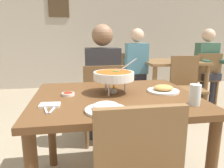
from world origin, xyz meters
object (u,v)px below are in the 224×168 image
sauce_dish (68,94)px  patron_bg_left (207,62)px  drink_glass (195,96)px  chair_bg_left (205,75)px  diner_main (102,78)px  appetizer_plate (163,89)px  chair_bg_right (186,83)px  patron_bg_middle (136,63)px  dining_table_main (115,110)px  dining_table_far (172,69)px  curry_bowl (113,76)px  chair_diner_main (103,100)px  rice_plate (106,108)px  chair_bg_middle (134,77)px

sauce_dish → patron_bg_left: patron_bg_left is taller
drink_glass → chair_bg_left: 2.70m
diner_main → appetizer_plate: diner_main is taller
chair_bg_right → patron_bg_middle: bearing=134.0°
dining_table_main → patron_bg_middle: 2.17m
appetizer_plate → dining_table_far: (0.97, 1.94, -0.16)m
curry_bowl → chair_bg_left: curry_bowl is taller
dining_table_far → chair_diner_main: bearing=-138.1°
curry_bowl → patron_bg_middle: bearing=69.9°
dining_table_main → curry_bowl: (-0.00, 0.07, 0.24)m
rice_plate → chair_bg_right: size_ratio=0.27×
dining_table_far → chair_bg_middle: bearing=176.3°
appetizer_plate → dining_table_main: bearing=-174.7°
dining_table_main → dining_table_far: 2.39m
chair_diner_main → chair_bg_middle: bearing=61.5°
rice_plate → patron_bg_left: bearing=47.3°
curry_bowl → appetizer_plate: size_ratio=1.39×
diner_main → appetizer_plate: (0.38, -0.76, 0.05)m
chair_diner_main → patron_bg_left: (1.97, 1.17, 0.24)m
drink_glass → curry_bowl: bearing=141.2°
curry_bowl → rice_plate: bearing=-105.5°
patron_bg_left → appetizer_plate: bearing=-130.0°
dining_table_main → chair_bg_left: 2.75m
dining_table_far → chair_bg_left: 0.61m
appetizer_plate → dining_table_far: appetizer_plate is taller
appetizer_plate → patron_bg_middle: bearing=80.3°
diner_main → drink_glass: (0.44, -1.09, 0.09)m
diner_main → sauce_dish: 0.82m
rice_plate → drink_glass: drink_glass is taller
curry_bowl → chair_diner_main: bearing=89.6°
curry_bowl → chair_bg_right: size_ratio=0.37×
chair_diner_main → sauce_dish: chair_diner_main is taller
curry_bowl → drink_glass: size_ratio=2.56×
drink_glass → patron_bg_left: size_ratio=0.10×
chair_bg_left → patron_bg_middle: (-1.23, 0.12, 0.24)m
dining_table_main → appetizer_plate: bearing=5.3°
drink_glass → chair_bg_right: drink_glass is taller
diner_main → rice_plate: 1.13m
sauce_dish → patron_bg_left: size_ratio=0.07×
rice_plate → drink_glass: bearing=2.7°
diner_main → sauce_dish: diner_main is taller
dining_table_main → patron_bg_left: (1.97, 1.94, 0.09)m
curry_bowl → sauce_dish: bearing=-176.7°
chair_diner_main → drink_glass: drink_glass is taller
chair_bg_right → chair_bg_left: bearing=38.8°
chair_bg_middle → patron_bg_left: (1.29, -0.08, 0.24)m
appetizer_plate → patron_bg_left: 2.49m
sauce_dish → chair_bg_middle: (1.02, 1.97, -0.28)m
diner_main → chair_bg_right: (1.32, 0.63, -0.24)m
dining_table_far → patron_bg_middle: bearing=173.5°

